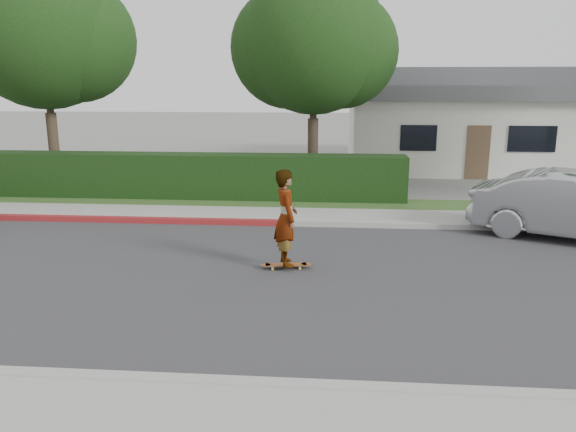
% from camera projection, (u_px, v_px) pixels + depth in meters
% --- Properties ---
extents(ground, '(120.00, 120.00, 0.00)m').
position_uv_depth(ground, '(218.00, 277.00, 11.04)').
color(ground, slate).
rests_on(ground, ground).
extents(road, '(60.00, 8.00, 0.01)m').
position_uv_depth(road, '(218.00, 277.00, 11.04)').
color(road, '#2D2D30').
rests_on(road, ground).
extents(curb_near, '(60.00, 0.20, 0.15)m').
position_uv_depth(curb_near, '(152.00, 381.00, 7.05)').
color(curb_near, '#9E9E99').
rests_on(curb_near, ground).
extents(sidewalk_near, '(60.00, 1.60, 0.12)m').
position_uv_depth(sidewalk_near, '(127.00, 425.00, 6.18)').
color(sidewalk_near, gray).
rests_on(sidewalk_near, ground).
extents(curb_far, '(60.00, 0.20, 0.15)m').
position_uv_depth(curb_far, '(249.00, 222.00, 14.99)').
color(curb_far, '#9E9E99').
rests_on(curb_far, ground).
extents(curb_red_section, '(12.00, 0.21, 0.15)m').
position_uv_depth(curb_red_section, '(69.00, 219.00, 15.39)').
color(curb_red_section, maroon).
rests_on(curb_red_section, ground).
extents(sidewalk_far, '(60.00, 1.60, 0.12)m').
position_uv_depth(sidewalk_far, '(254.00, 215.00, 15.87)').
color(sidewalk_far, gray).
rests_on(sidewalk_far, ground).
extents(planting_strip, '(60.00, 1.60, 0.10)m').
position_uv_depth(planting_strip, '(261.00, 204.00, 17.42)').
color(planting_strip, '#2D4C1E').
rests_on(planting_strip, ground).
extents(hedge, '(15.00, 1.00, 1.50)m').
position_uv_depth(hedge, '(171.00, 177.00, 18.08)').
color(hedge, black).
rests_on(hedge, ground).
extents(tree_left, '(5.99, 5.21, 8.00)m').
position_uv_depth(tree_left, '(45.00, 35.00, 18.82)').
color(tree_left, '#33261C').
rests_on(tree_left, ground).
extents(tree_center, '(5.66, 4.84, 7.44)m').
position_uv_depth(tree_center, '(314.00, 46.00, 18.68)').
color(tree_center, '#33261C').
rests_on(tree_center, ground).
extents(house, '(10.60, 8.60, 4.30)m').
position_uv_depth(house, '(462.00, 119.00, 25.42)').
color(house, beige).
rests_on(house, ground).
extents(skateboard, '(1.06, 0.35, 0.10)m').
position_uv_depth(skateboard, '(286.00, 265.00, 11.47)').
color(skateboard, gold).
rests_on(skateboard, ground).
extents(skateboarder, '(0.66, 0.82, 1.96)m').
position_uv_depth(skateboarder, '(286.00, 218.00, 11.24)').
color(skateboarder, white).
rests_on(skateboarder, skateboard).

